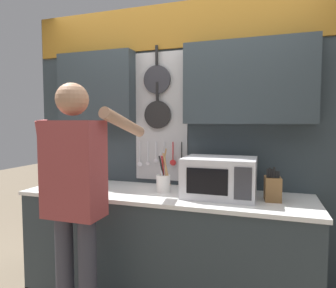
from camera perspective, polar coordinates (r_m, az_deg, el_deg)
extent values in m
cube|color=#2D383D|center=(2.57, -0.70, -19.42)|extent=(2.25, 0.64, 0.87)
cube|color=white|center=(2.43, -0.71, -9.60)|extent=(2.28, 0.67, 0.03)
cube|color=#2D383D|center=(2.69, 1.64, -0.50)|extent=(2.85, 0.04, 2.50)
cube|color=#99661E|center=(2.78, 1.49, 21.65)|extent=(2.81, 0.02, 0.39)
cube|color=#2D383D|center=(2.92, -13.50, 10.24)|extent=(0.75, 0.16, 0.66)
cube|color=#2D383D|center=(2.49, 14.96, 11.28)|extent=(1.02, 0.16, 0.66)
cube|color=#B2B2B2|center=(2.70, -1.32, 5.22)|extent=(0.49, 0.01, 1.14)
cylinder|color=#2D2D33|center=(2.71, -2.12, 12.17)|extent=(0.25, 0.02, 0.25)
cube|color=black|center=(2.74, -2.17, 16.55)|extent=(0.02, 0.02, 0.17)
cylinder|color=black|center=(2.68, -2.01, 5.59)|extent=(0.25, 0.02, 0.25)
cube|color=black|center=(2.69, -2.06, 9.98)|extent=(0.02, 0.02, 0.16)
cylinder|color=silver|center=(2.76, -5.42, -1.51)|extent=(0.01, 0.01, 0.20)
ellipsoid|color=silver|center=(2.77, -5.40, -3.85)|extent=(0.05, 0.01, 0.04)
cylinder|color=silver|center=(2.73, -3.88, -1.48)|extent=(0.01, 0.01, 0.19)
ellipsoid|color=silver|center=(2.74, -3.87, -3.70)|extent=(0.04, 0.01, 0.04)
cylinder|color=silver|center=(2.70, -2.30, -1.24)|extent=(0.01, 0.01, 0.16)
ellipsoid|color=silver|center=(2.71, -2.30, -3.22)|extent=(0.04, 0.01, 0.04)
cylinder|color=silver|center=(2.67, -0.69, -1.81)|extent=(0.01, 0.01, 0.21)
ellipsoid|color=silver|center=(2.69, -0.69, -4.32)|extent=(0.04, 0.01, 0.04)
cylinder|color=red|center=(2.65, 0.95, -1.39)|extent=(0.01, 0.01, 0.17)
ellipsoid|color=red|center=(2.66, 0.95, -3.57)|extent=(0.06, 0.01, 0.05)
cylinder|color=black|center=(2.62, 2.62, -1.42)|extent=(0.01, 0.01, 0.17)
ellipsoid|color=black|center=(2.63, 2.62, -3.53)|extent=(0.05, 0.01, 0.04)
cube|color=silver|center=(2.31, 9.79, -6.22)|extent=(0.53, 0.39, 0.30)
cube|color=black|center=(2.13, 7.41, -7.09)|extent=(0.29, 0.01, 0.18)
cube|color=#333338|center=(2.09, 14.06, -7.35)|extent=(0.12, 0.01, 0.22)
cube|color=brown|center=(2.30, 19.29, -8.04)|extent=(0.12, 0.16, 0.17)
cylinder|color=black|center=(2.24, 18.44, -5.28)|extent=(0.02, 0.03, 0.06)
cylinder|color=black|center=(2.24, 18.81, -5.19)|extent=(0.02, 0.03, 0.07)
cylinder|color=black|center=(2.24, 19.19, -5.30)|extent=(0.02, 0.03, 0.06)
cylinder|color=black|center=(2.24, 19.57, -5.14)|extent=(0.02, 0.03, 0.08)
cylinder|color=black|center=(2.24, 19.94, -5.49)|extent=(0.02, 0.03, 0.05)
cylinder|color=black|center=(2.25, 20.31, -5.50)|extent=(0.02, 0.02, 0.05)
cylinder|color=white|center=(2.43, -0.90, -7.55)|extent=(0.11, 0.11, 0.14)
cylinder|color=red|center=(2.41, -0.92, -5.06)|extent=(0.02, 0.05, 0.24)
cylinder|color=silver|center=(2.41, -0.41, -4.63)|extent=(0.06, 0.06, 0.28)
cylinder|color=silver|center=(2.40, -1.27, -4.90)|extent=(0.04, 0.04, 0.26)
cylinder|color=black|center=(2.39, -1.16, -5.09)|extent=(0.04, 0.06, 0.24)
cylinder|color=tan|center=(2.40, -0.30, -4.84)|extent=(0.06, 0.03, 0.26)
cylinder|color=tan|center=(2.41, -1.02, -4.37)|extent=(0.07, 0.03, 0.30)
cylinder|color=tan|center=(2.40, -0.46, -5.02)|extent=(0.05, 0.06, 0.25)
cylinder|color=silver|center=(2.42, -1.02, -4.54)|extent=(0.04, 0.05, 0.28)
cylinder|color=#383842|center=(2.33, -19.04, -22.70)|extent=(0.12, 0.12, 0.84)
cylinder|color=#383842|center=(2.23, -15.02, -23.82)|extent=(0.12, 0.12, 0.84)
cube|color=#993D3D|center=(2.05, -17.51, -4.58)|extent=(0.38, 0.22, 0.63)
sphere|color=#A87A5B|center=(2.03, -17.79, 8.12)|extent=(0.21, 0.21, 0.21)
cylinder|color=#993D3D|center=(2.21, -22.04, -3.07)|extent=(0.08, 0.17, 0.57)
cylinder|color=#A87A5B|center=(2.14, -8.37, 3.89)|extent=(0.08, 0.57, 0.21)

